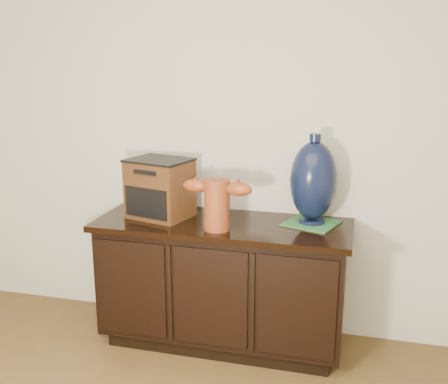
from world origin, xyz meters
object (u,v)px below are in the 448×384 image
(terracotta_vessel, at_px, (217,202))
(tv_radio, at_px, (160,188))
(spray_can, at_px, (181,198))
(sideboard, at_px, (222,282))
(lamp_base, at_px, (313,181))

(terracotta_vessel, xyz_separation_m, tv_radio, (-0.39, 0.15, 0.01))
(terracotta_vessel, relative_size, tv_radio, 0.98)
(terracotta_vessel, bearing_deg, spray_can, 139.48)
(tv_radio, height_order, spray_can, tv_radio)
(spray_can, bearing_deg, terracotta_vessel, -44.82)
(sideboard, bearing_deg, spray_can, 150.36)
(tv_radio, distance_m, spray_can, 0.20)
(tv_radio, distance_m, lamp_base, 0.89)
(tv_radio, height_order, lamp_base, lamp_base)
(sideboard, distance_m, spray_can, 0.57)
(terracotta_vessel, distance_m, lamp_base, 0.55)
(terracotta_vessel, xyz_separation_m, spray_can, (-0.31, 0.31, -0.08))
(terracotta_vessel, height_order, spray_can, terracotta_vessel)
(terracotta_vessel, height_order, lamp_base, lamp_base)
(sideboard, relative_size, lamp_base, 2.90)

